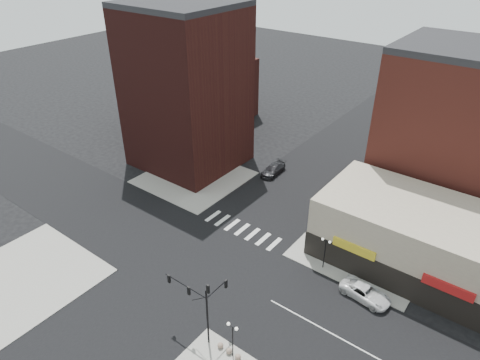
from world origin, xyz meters
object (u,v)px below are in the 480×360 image
Objects in this scene: dark_sedan_north at (273,169)px; street_lamp_ne at (325,246)px; white_suv at (365,293)px; traffic_signal at (202,299)px; street_lamp_se_a at (233,333)px.

street_lamp_ne is at bearing -44.32° from dark_sedan_north.
white_suv is at bearing -38.70° from dark_sedan_north.
traffic_signal is 4.12m from street_lamp_se_a.
dark_sedan_north is at bearing 117.27° from street_lamp_se_a.
street_lamp_se_a is at bearing 161.87° from white_suv.
traffic_signal is 1.87× the size of street_lamp_se_a.
street_lamp_se_a is 35.29m from dark_sedan_north.
traffic_signal is 33.74m from dark_sedan_north.
street_lamp_se_a is (3.76, -0.17, -1.67)m from traffic_signal.
street_lamp_se_a and street_lamp_ne have the same top height.
traffic_signal is at bearing 150.65° from white_suv.
street_lamp_ne is 0.75× the size of white_suv.
street_lamp_ne is (4.76, 15.83, -1.67)m from traffic_signal.
street_lamp_ne reaches higher than dark_sedan_north.
street_lamp_se_a reaches higher than dark_sedan_north.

